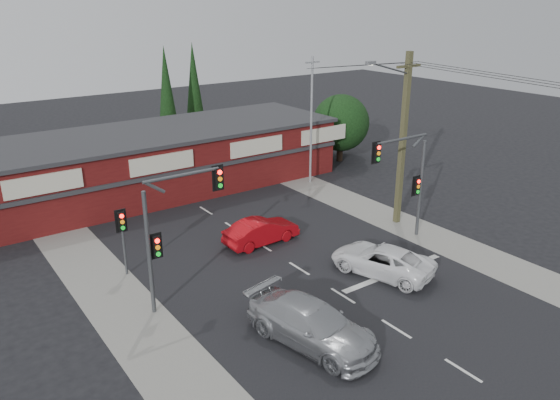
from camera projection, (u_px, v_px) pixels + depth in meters
ground at (319, 281)px, 26.01m from camera, size 120.00×120.00×0.00m
road_strip at (261, 245)px, 29.83m from camera, size 14.00×70.00×0.01m
verge_left at (108, 290)px, 25.20m from camera, size 3.00×70.00×0.02m
verge_right at (373, 212)px, 34.46m from camera, size 3.00×70.00×0.02m
stop_line at (393, 273)px, 26.77m from camera, size 6.50×0.35×0.01m
white_suv at (382, 260)px, 26.53m from camera, size 3.76×5.54×1.41m
silver_suv at (312, 324)px, 21.09m from camera, size 3.44×6.03×1.65m
red_sedan at (261, 231)px, 29.83m from camera, size 4.33×1.65×1.41m
lane_dashes at (299, 268)px, 27.19m from camera, size 0.12×40.69×0.01m
shop_building at (153, 161)px, 37.71m from camera, size 27.30×8.40×4.22m
tree_cluster at (339, 125)px, 44.81m from camera, size 5.90×5.10×5.50m
conifer_near at (167, 93)px, 44.35m from camera, size 1.80×1.80×9.25m
conifer_far at (194, 86)px, 47.79m from camera, size 1.80×1.80×9.25m
traffic_mast_left at (171, 222)px, 22.68m from camera, size 3.77×0.27×5.97m
traffic_mast_right at (408, 172)px, 29.15m from camera, size 3.96×0.27×5.97m
pedestal_signal at (122, 229)px, 25.84m from camera, size 0.55×0.27×3.38m
utility_pole at (402, 135)px, 30.99m from camera, size 4.38×0.59×10.00m
steel_pole at (311, 119)px, 38.46m from camera, size 1.20×0.16×9.00m
power_lines at (497, 81)px, 25.62m from camera, size 2.01×29.00×1.22m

